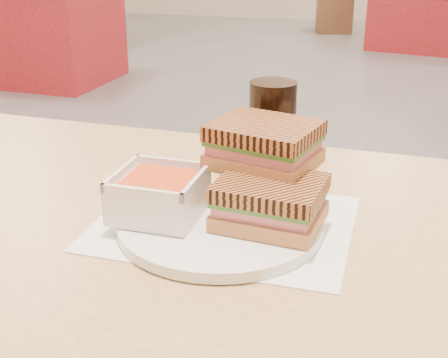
% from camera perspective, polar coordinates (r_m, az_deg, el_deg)
% --- Properties ---
extents(main_table, '(1.25, 0.80, 0.75)m').
position_cam_1_polar(main_table, '(0.89, -6.18, -10.21)').
color(main_table, tan).
rests_on(main_table, ground).
extents(tray_liner, '(0.35, 0.28, 0.00)m').
position_cam_1_polar(tray_liner, '(0.81, 0.02, -4.09)').
color(tray_liner, white).
rests_on(tray_liner, main_table).
extents(plate, '(0.26, 0.26, 0.01)m').
position_cam_1_polar(plate, '(0.79, -0.38, -4.22)').
color(plate, white).
rests_on(plate, tray_liner).
extents(soup_bowl, '(0.12, 0.12, 0.06)m').
position_cam_1_polar(soup_bowl, '(0.79, -6.08, -1.57)').
color(soup_bowl, white).
rests_on(soup_bowl, plate).
extents(panini_lower, '(0.14, 0.13, 0.06)m').
position_cam_1_polar(panini_lower, '(0.77, 4.29, -2.14)').
color(panini_lower, '#BE7944').
rests_on(panini_lower, plate).
extents(panini_upper, '(0.16, 0.14, 0.06)m').
position_cam_1_polar(panini_upper, '(0.81, 3.77, 3.21)').
color(panini_upper, '#BE7944').
rests_on(panini_upper, panini_lower).
extents(cola_glass, '(0.07, 0.07, 0.15)m').
position_cam_1_polar(cola_glass, '(0.93, 4.48, 4.48)').
color(cola_glass, black).
rests_on(cola_glass, main_table).
extents(bg_table_0, '(0.88, 0.88, 0.70)m').
position_cam_1_polar(bg_table_0, '(4.80, -15.65, 12.92)').
color(bg_table_0, red).
rests_on(bg_table_0, ground).
extents(bg_table_2, '(1.12, 1.12, 0.81)m').
position_cam_1_polar(bg_table_2, '(6.25, 18.50, 15.27)').
color(bg_table_2, red).
rests_on(bg_table_2, ground).
extents(bg_chair_0r, '(0.42, 0.42, 0.46)m').
position_cam_1_polar(bg_chair_0r, '(4.87, -14.00, 11.74)').
color(bg_chair_0r, brown).
rests_on(bg_chair_0r, ground).
extents(bg_chair_2l, '(0.42, 0.42, 0.42)m').
position_cam_1_polar(bg_chair_2l, '(6.92, 10.21, 15.03)').
color(bg_chair_2l, brown).
rests_on(bg_chair_2l, ground).
extents(bg_chair_2r, '(0.44, 0.44, 0.44)m').
position_cam_1_polar(bg_chair_2r, '(6.74, 19.74, 13.97)').
color(bg_chair_2r, brown).
rests_on(bg_chair_2r, ground).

